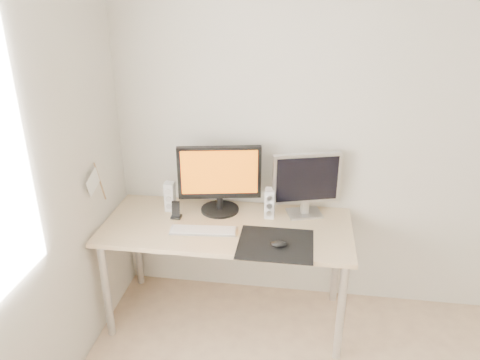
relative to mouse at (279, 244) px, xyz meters
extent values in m
plane|color=silver|center=(0.58, 0.59, 0.50)|extent=(3.50, 0.00, 3.50)
cube|color=black|center=(-0.02, 0.03, -0.02)|extent=(0.45, 0.40, 0.00)
ellipsoid|color=black|center=(0.00, 0.00, 0.00)|extent=(0.10, 0.06, 0.04)
cube|color=#D1B587|center=(-0.35, 0.22, -0.04)|extent=(1.60, 0.70, 0.03)
cylinder|color=silver|center=(-1.09, -0.07, -0.40)|extent=(0.05, 0.05, 0.70)
cylinder|color=silver|center=(0.39, -0.07, -0.40)|extent=(0.05, 0.05, 0.70)
cylinder|color=silver|center=(-1.09, 0.51, -0.40)|extent=(0.05, 0.05, 0.70)
cylinder|color=silver|center=(0.39, 0.51, -0.40)|extent=(0.05, 0.05, 0.70)
cylinder|color=black|center=(-0.43, 0.42, -0.01)|extent=(0.30, 0.30, 0.02)
cylinder|color=black|center=(-0.43, 0.42, 0.06)|extent=(0.05, 0.05, 0.12)
cube|color=black|center=(-0.43, 0.41, 0.27)|extent=(0.55, 0.15, 0.36)
cube|color=orange|center=(-0.42, 0.38, 0.28)|extent=(0.49, 0.10, 0.30)
cube|color=#BCBBBE|center=(0.14, 0.44, -0.01)|extent=(0.26, 0.22, 0.01)
cube|color=#BDBCBF|center=(0.14, 0.44, 0.04)|extent=(0.06, 0.05, 0.10)
cube|color=#B0B0B2|center=(0.14, 0.44, 0.24)|extent=(0.44, 0.17, 0.34)
cube|color=black|center=(0.15, 0.42, 0.24)|extent=(0.39, 0.12, 0.30)
cube|color=white|center=(-0.77, 0.38, 0.08)|extent=(0.06, 0.07, 0.20)
cylinder|color=#B1B0B3|center=(-0.77, 0.34, 0.03)|extent=(0.04, 0.01, 0.04)
cylinder|color=#BEBDC0|center=(-0.77, 0.34, 0.08)|extent=(0.04, 0.01, 0.04)
cylinder|color=silver|center=(-0.77, 0.34, 0.14)|extent=(0.04, 0.01, 0.04)
cube|color=white|center=(-0.09, 0.37, 0.08)|extent=(0.06, 0.07, 0.20)
cylinder|color=#B6B7B9|center=(-0.09, 0.33, 0.03)|extent=(0.04, 0.01, 0.04)
cylinder|color=#B6B6B8|center=(-0.09, 0.33, 0.08)|extent=(0.04, 0.01, 0.04)
cylinder|color=silver|center=(-0.09, 0.33, 0.14)|extent=(0.04, 0.01, 0.04)
cube|color=#B0B0B2|center=(-0.48, 0.12, -0.02)|extent=(0.43, 0.16, 0.01)
cube|color=white|center=(-0.48, 0.12, -0.01)|extent=(0.41, 0.14, 0.01)
cube|color=black|center=(-0.70, 0.27, -0.01)|extent=(0.07, 0.06, 0.01)
cube|color=black|center=(-0.70, 0.27, 0.05)|extent=(0.05, 0.02, 0.11)
cylinder|color=#A57F54|center=(-1.14, 0.14, 0.27)|extent=(0.01, 0.10, 0.29)
cube|color=white|center=(-1.14, 0.05, 0.31)|extent=(0.00, 0.19, 0.15)
camera|label=1|loc=(0.11, -2.38, 1.45)|focal=35.00mm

